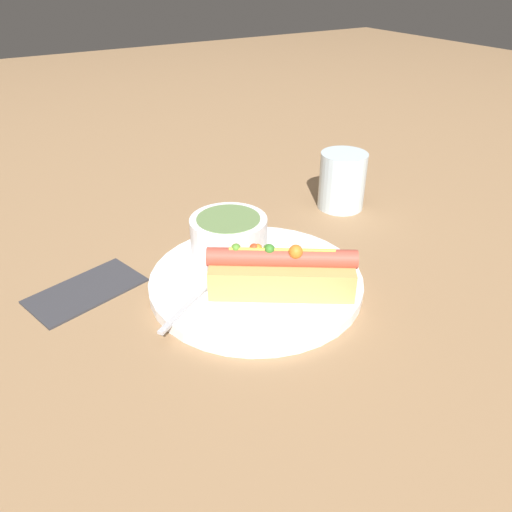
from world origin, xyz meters
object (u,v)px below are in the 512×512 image
Objects in this scene: spoon at (216,276)px; drinking_glass at (342,181)px; soup_bowl at (229,236)px; hot_dog at (281,272)px.

drinking_glass reaches higher than spoon.
soup_bowl is 1.09× the size of drinking_glass.
drinking_glass is (0.30, 0.11, 0.03)m from spoon.
drinking_glass is at bearing 15.19° from soup_bowl.
drinking_glass reaches higher than soup_bowl.
drinking_glass is (0.26, 0.07, 0.00)m from soup_bowl.
soup_bowl is (-0.02, 0.10, 0.01)m from hot_dog.
soup_bowl is at bearing -164.81° from drinking_glass.
hot_dog is 1.73× the size of soup_bowl.
drinking_glass is at bearing 69.02° from hot_dog.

